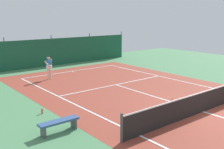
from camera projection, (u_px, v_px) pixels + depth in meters
ground_plane at (203, 112)px, 12.65m from camera, size 36.00×36.00×0.00m
court_surface at (203, 112)px, 12.65m from camera, size 11.02×26.60×0.01m
tennis_net at (204, 101)px, 12.54m from camera, size 10.12×0.10×1.10m
back_fence at (50, 57)px, 24.49m from camera, size 16.30×0.98×2.70m
tennis_player at (49, 66)px, 18.85m from camera, size 0.57×0.82×1.64m
tennis_ball_near_player at (77, 71)px, 21.91m from camera, size 0.07×0.07×0.07m
tennis_ball_midcourt at (172, 98)px, 14.57m from camera, size 0.07×0.07×0.07m
parked_car at (60, 51)px, 27.88m from camera, size 2.33×4.36×1.68m
courtside_bench at (59, 123)px, 10.35m from camera, size 1.60×0.40×0.49m
water_bottle at (42, 111)px, 12.39m from camera, size 0.08×0.08×0.24m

